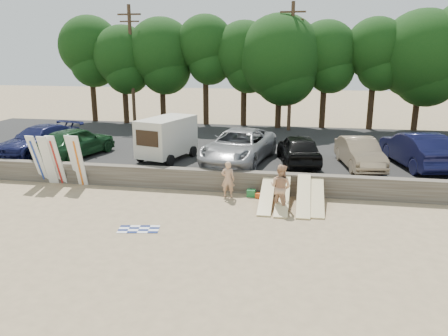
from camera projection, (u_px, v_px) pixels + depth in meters
The scene contains 26 objects.
ground at pixel (223, 214), 17.65m from camera, with size 120.00×120.00×0.00m, color tan.
seawall at pixel (235, 181), 20.37m from camera, with size 44.00×0.50×1.00m, color #6B6356.
parking_lot at pixel (253, 150), 27.54m from camera, with size 44.00×14.50×0.70m, color #282828.
treeline at pixel (291, 52), 32.21m from camera, with size 33.64×6.89×9.15m.
utility_poles at pixel (291, 65), 31.10m from camera, with size 25.80×0.26×9.00m.
box_trailer at pixel (167, 136), 23.34m from camera, with size 2.75×3.89×2.25m.
car_0 at pixel (39, 140), 24.82m from camera, with size 2.19×5.40×1.57m, color #121641.
car_1 at pixel (76, 142), 24.05m from camera, with size 1.98×4.91×1.67m, color #13361A.
car_2 at pixel (239, 146), 22.88m from camera, with size 2.82×6.13×1.70m, color gray.
car_3 at pixel (299, 149), 22.53m from camera, with size 1.86×4.63×1.58m, color black.
car_4 at pixel (360, 153), 21.91m from camera, with size 1.55×4.44×1.46m, color #9A8162.
car_5 at pixel (417, 149), 21.98m from camera, with size 1.87×5.36×1.77m, color black.
surfboard_upright_0 at pixel (38, 159), 21.35m from camera, with size 0.50×0.06×2.60m, color white.
surfboard_upright_1 at pixel (48, 160), 21.15m from camera, with size 0.50×0.06×2.60m, color white.
surfboard_upright_2 at pixel (56, 160), 21.17m from camera, with size 0.50×0.06×2.60m, color white.
surfboard_upright_3 at pixel (75, 160), 21.14m from camera, with size 0.50×0.06×2.60m, color white.
surfboard_upright_4 at pixel (78, 161), 20.95m from camera, with size 0.50×0.06×2.60m, color white.
surfboard_low_0 at pixel (267, 195), 18.61m from camera, with size 0.56×3.00×0.07m, color beige.
surfboard_low_1 at pixel (283, 196), 18.41m from camera, with size 0.56×3.00×0.07m, color beige.
surfboard_low_2 at pixel (304, 195), 18.26m from camera, with size 0.56×3.00×0.07m, color beige.
surfboard_low_3 at pixel (317, 196), 18.33m from camera, with size 0.56×3.00×0.07m, color beige.
beachgoer_a at pixel (228, 179), 19.50m from camera, with size 0.61×0.40×1.66m, color tan.
beachgoer_b at pixel (281, 187), 17.91m from camera, with size 0.94×0.73×1.94m, color tan.
cooler at pixel (251, 193), 19.75m from camera, with size 0.38×0.30×0.32m, color #227C3A.
gear_bag at pixel (259, 196), 19.56m from camera, with size 0.30×0.25×0.22m, color #E9581B.
beach_towel at pixel (139, 229), 16.14m from camera, with size 1.50×1.50×0.00m, color white.
Camera 1 is at (2.96, -16.29, 6.39)m, focal length 35.00 mm.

